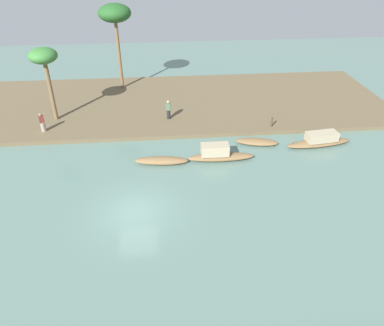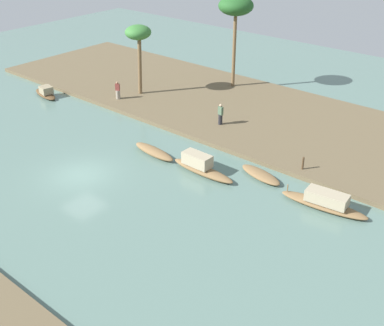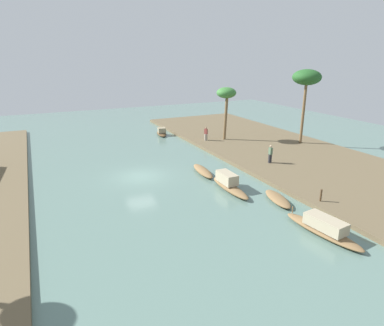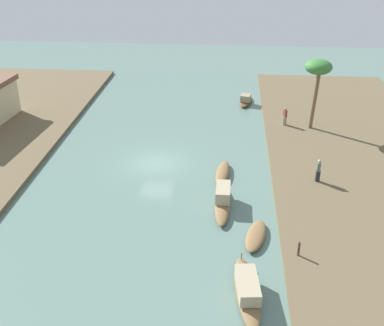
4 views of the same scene
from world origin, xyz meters
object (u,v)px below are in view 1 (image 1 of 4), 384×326
(sampan_midstream, at_px, (257,142))
(person_by_mooring, at_px, (43,124))
(sampan_with_tall_canopy, at_px, (162,161))
(palm_tree_left_far, at_px, (44,59))
(person_on_near_bank, at_px, (168,111))
(sampan_with_red_awning, at_px, (219,154))
(palm_tree_left_near, at_px, (115,15))
(sampan_near_left_bank, at_px, (320,140))
(mooring_post, at_px, (272,122))

(sampan_midstream, xyz_separation_m, person_by_mooring, (17.42, -3.22, 0.76))
(sampan_with_tall_canopy, height_order, palm_tree_left_far, palm_tree_left_far)
(person_on_near_bank, bearing_deg, sampan_with_tall_canopy, 91.78)
(sampan_with_tall_canopy, xyz_separation_m, person_by_mooring, (9.73, -5.42, 0.71))
(sampan_with_tall_canopy, bearing_deg, palm_tree_left_far, -35.11)
(sampan_with_red_awning, height_order, palm_tree_left_near, palm_tree_left_near)
(sampan_near_left_bank, height_order, palm_tree_left_far, palm_tree_left_far)
(sampan_with_red_awning, xyz_separation_m, mooring_post, (-5.25, -4.38, 0.26))
(person_on_near_bank, bearing_deg, palm_tree_left_near, -51.83)
(palm_tree_left_near, height_order, palm_tree_left_far, palm_tree_left_near)
(sampan_with_tall_canopy, height_order, sampan_midstream, sampan_with_tall_canopy)
(sampan_with_red_awning, height_order, palm_tree_left_far, palm_tree_left_far)
(sampan_near_left_bank, bearing_deg, person_by_mooring, -16.17)
(palm_tree_left_far, bearing_deg, sampan_midstream, 161.65)
(person_on_near_bank, height_order, person_by_mooring, person_on_near_bank)
(sampan_with_red_awning, xyz_separation_m, sampan_midstream, (-3.44, -2.08, -0.30))
(sampan_midstream, height_order, person_by_mooring, person_by_mooring)
(sampan_near_left_bank, distance_m, person_on_near_bank, 13.00)
(sampan_near_left_bank, bearing_deg, palm_tree_left_far, -22.32)
(sampan_midstream, xyz_separation_m, palm_tree_left_far, (16.90, -5.61, 5.49))
(sampan_with_tall_canopy, bearing_deg, mooring_post, -149.55)
(sampan_midstream, bearing_deg, palm_tree_left_near, -35.24)
(sampan_near_left_bank, bearing_deg, sampan_with_tall_canopy, 0.68)
(person_on_near_bank, height_order, palm_tree_left_near, palm_tree_left_near)
(palm_tree_left_near, bearing_deg, sampan_midstream, 132.23)
(mooring_post, distance_m, palm_tree_left_near, 18.32)
(sampan_midstream, bearing_deg, palm_tree_left_far, -5.83)
(sampan_near_left_bank, relative_size, sampan_with_red_awning, 1.09)
(person_on_near_bank, relative_size, palm_tree_left_near, 0.21)
(sampan_near_left_bank, height_order, mooring_post, mooring_post)
(person_by_mooring, bearing_deg, sampan_near_left_bank, -36.16)
(sampan_with_tall_canopy, relative_size, palm_tree_left_far, 0.64)
(person_by_mooring, xyz_separation_m, palm_tree_left_far, (-0.52, -2.38, 4.73))
(mooring_post, bearing_deg, sampan_near_left_bank, 136.90)
(sampan_near_left_bank, height_order, person_by_mooring, person_by_mooring)
(person_on_near_bank, bearing_deg, sampan_with_red_awning, 125.58)
(mooring_post, bearing_deg, sampan_midstream, 51.61)
(person_by_mooring, xyz_separation_m, palm_tree_left_near, (-5.86, -9.51, 6.71))
(sampan_with_tall_canopy, relative_size, palm_tree_left_near, 0.48)
(sampan_near_left_bank, relative_size, palm_tree_left_far, 0.87)
(palm_tree_left_near, bearing_deg, sampan_with_tall_canopy, 104.51)
(sampan_with_red_awning, height_order, person_by_mooring, person_by_mooring)
(sampan_with_tall_canopy, distance_m, sampan_near_left_bank, 12.73)
(sampan_near_left_bank, xyz_separation_m, palm_tree_left_far, (21.84, -6.24, 5.26))
(sampan_near_left_bank, relative_size, person_by_mooring, 3.38)
(sampan_with_tall_canopy, distance_m, person_by_mooring, 11.16)
(sampan_with_red_awning, height_order, person_on_near_bank, person_on_near_bank)
(sampan_midstream, bearing_deg, person_by_mooring, 2.04)
(sampan_near_left_bank, bearing_deg, person_on_near_bank, -30.41)
(palm_tree_left_far, bearing_deg, sampan_near_left_bank, 164.06)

